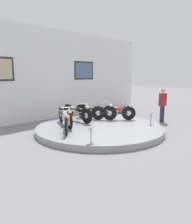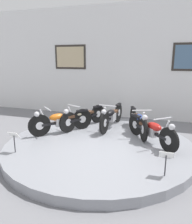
# 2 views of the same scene
# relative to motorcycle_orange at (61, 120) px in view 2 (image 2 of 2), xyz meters

# --- Properties ---
(ground_plane) EXTENTS (60.00, 60.00, 0.00)m
(ground_plane) POSITION_rel_motorcycle_orange_xyz_m (1.31, -0.35, -0.60)
(ground_plane) COLOR slate
(display_platform) EXTENTS (4.93, 4.93, 0.21)m
(display_platform) POSITION_rel_motorcycle_orange_xyz_m (1.31, -0.35, -0.50)
(display_platform) COLOR gray
(display_platform) RESTS_ON ground_plane
(back_wall) EXTENTS (14.00, 0.22, 4.42)m
(back_wall) POSITION_rel_motorcycle_orange_xyz_m (1.31, 3.25, 1.61)
(back_wall) COLOR white
(back_wall) RESTS_ON ground_plane
(motorcycle_orange) EXTENTS (1.36, 1.54, 0.80)m
(motorcycle_orange) POSITION_rel_motorcycle_orange_xyz_m (0.00, 0.00, 0.00)
(motorcycle_orange) COLOR black
(motorcycle_orange) RESTS_ON display_platform
(motorcycle_cream) EXTENTS (0.84, 1.84, 0.79)m
(motorcycle_cream) POSITION_rel_motorcycle_orange_xyz_m (0.44, 0.68, -0.01)
(motorcycle_cream) COLOR black
(motorcycle_cream) RESTS_ON display_platform
(motorcycle_black) EXTENTS (0.54, 2.02, 0.81)m
(motorcycle_black) POSITION_rel_motorcycle_orange_xyz_m (1.31, 0.96, 0.01)
(motorcycle_black) COLOR black
(motorcycle_black) RESTS_ON display_platform
(motorcycle_blue) EXTENTS (0.79, 1.89, 0.80)m
(motorcycle_blue) POSITION_rel_motorcycle_orange_xyz_m (2.19, 0.68, 0.00)
(motorcycle_blue) COLOR black
(motorcycle_blue) RESTS_ON display_platform
(motorcycle_red) EXTENTS (1.38, 1.48, 0.78)m
(motorcycle_red) POSITION_rel_motorcycle_orange_xyz_m (2.63, -0.00, -0.01)
(motorcycle_red) COLOR black
(motorcycle_red) RESTS_ON display_platform
(info_placard_front_left) EXTENTS (0.26, 0.11, 0.51)m
(info_placard_front_left) POSITION_rel_motorcycle_orange_xyz_m (-0.39, -1.60, -0.02)
(info_placard_front_left) COLOR #333338
(info_placard_front_left) RESTS_ON display_platform
(info_placard_front_centre) EXTENTS (0.26, 0.11, 0.51)m
(info_placard_front_centre) POSITION_rel_motorcycle_orange_xyz_m (3.01, -1.60, -0.02)
(info_placard_front_centre) COLOR #333338
(info_placard_front_centre) RESTS_ON display_platform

